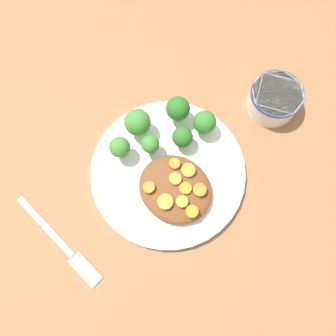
% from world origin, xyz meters
% --- Properties ---
extents(ground_plane, '(4.00, 4.00, 0.00)m').
position_xyz_m(ground_plane, '(0.00, 0.00, 0.00)').
color(ground_plane, '#8C603D').
extents(plate, '(0.28, 0.28, 0.02)m').
position_xyz_m(plate, '(0.00, 0.00, 0.01)').
color(plate, white).
rests_on(plate, ground_plane).
extents(dip_bowl, '(0.10, 0.10, 0.05)m').
position_xyz_m(dip_bowl, '(0.07, 0.23, 0.03)').
color(dip_bowl, white).
rests_on(dip_bowl, ground_plane).
extents(stew_mound, '(0.13, 0.12, 0.03)m').
position_xyz_m(stew_mound, '(0.03, -0.02, 0.03)').
color(stew_mound, brown).
rests_on(stew_mound, plate).
extents(broccoli_floret_0, '(0.03, 0.03, 0.05)m').
position_xyz_m(broccoli_floret_0, '(-0.05, 0.01, 0.05)').
color(broccoli_floret_0, '#759E51').
rests_on(broccoli_floret_0, plate).
extents(broccoli_floret_1, '(0.04, 0.04, 0.05)m').
position_xyz_m(broccoli_floret_1, '(-0.08, -0.03, 0.05)').
color(broccoli_floret_1, '#759E51').
rests_on(broccoli_floret_1, plate).
extents(broccoli_floret_2, '(0.04, 0.04, 0.05)m').
position_xyz_m(broccoli_floret_2, '(-0.01, 0.06, 0.04)').
color(broccoli_floret_2, '#759E51').
rests_on(broccoli_floret_2, plate).
extents(broccoli_floret_3, '(0.05, 0.05, 0.06)m').
position_xyz_m(broccoli_floret_3, '(-0.09, 0.03, 0.05)').
color(broccoli_floret_3, '#759E51').
rests_on(broccoli_floret_3, plate).
extents(broccoli_floret_4, '(0.04, 0.04, 0.06)m').
position_xyz_m(broccoli_floret_4, '(-0.05, 0.09, 0.05)').
color(broccoli_floret_4, '#7FA85B').
rests_on(broccoli_floret_4, plate).
extents(broccoli_floret_5, '(0.04, 0.04, 0.05)m').
position_xyz_m(broccoli_floret_5, '(-0.00, 0.10, 0.05)').
color(broccoli_floret_5, '#759E51').
rests_on(broccoli_floret_5, plate).
extents(carrot_slice_0, '(0.02, 0.02, 0.01)m').
position_xyz_m(carrot_slice_0, '(0.03, 0.01, 0.05)').
color(carrot_slice_0, orange).
rests_on(carrot_slice_0, stew_mound).
extents(carrot_slice_1, '(0.02, 0.02, 0.01)m').
position_xyz_m(carrot_slice_1, '(0.01, 0.01, 0.05)').
color(carrot_slice_1, orange).
rests_on(carrot_slice_1, stew_mound).
extents(carrot_slice_2, '(0.02, 0.02, 0.00)m').
position_xyz_m(carrot_slice_2, '(0.05, -0.01, 0.05)').
color(carrot_slice_2, orange).
rests_on(carrot_slice_2, stew_mound).
extents(carrot_slice_3, '(0.02, 0.02, 0.01)m').
position_xyz_m(carrot_slice_3, '(0.07, 0.00, 0.05)').
color(carrot_slice_3, orange).
rests_on(carrot_slice_3, stew_mound).
extents(carrot_slice_4, '(0.03, 0.03, 0.01)m').
position_xyz_m(carrot_slice_4, '(0.04, -0.05, 0.05)').
color(carrot_slice_4, orange).
rests_on(carrot_slice_4, stew_mound).
extents(carrot_slice_5, '(0.02, 0.02, 0.01)m').
position_xyz_m(carrot_slice_5, '(0.00, -0.05, 0.05)').
color(carrot_slice_5, orange).
rests_on(carrot_slice_5, stew_mound).
extents(carrot_slice_6, '(0.02, 0.02, 0.01)m').
position_xyz_m(carrot_slice_6, '(0.02, -0.01, 0.05)').
color(carrot_slice_6, orange).
rests_on(carrot_slice_6, stew_mound).
extents(carrot_slice_7, '(0.02, 0.02, 0.01)m').
position_xyz_m(carrot_slice_7, '(0.08, -0.04, 0.05)').
color(carrot_slice_7, orange).
rests_on(carrot_slice_7, stew_mound).
extents(carrot_slice_8, '(0.02, 0.02, 0.01)m').
position_xyz_m(carrot_slice_8, '(0.06, -0.03, 0.05)').
color(carrot_slice_8, orange).
rests_on(carrot_slice_8, stew_mound).
extents(fork, '(0.21, 0.03, 0.01)m').
position_xyz_m(fork, '(-0.05, -0.22, 0.00)').
color(fork, '#B5B5B5').
rests_on(fork, ground_plane).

